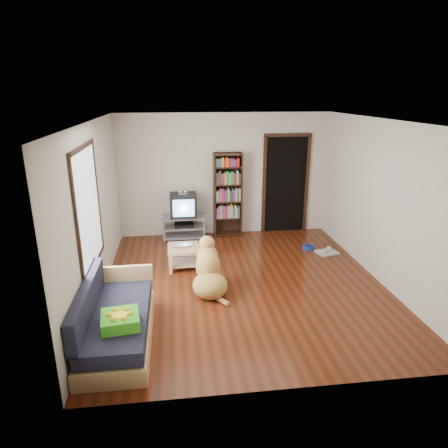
{
  "coord_description": "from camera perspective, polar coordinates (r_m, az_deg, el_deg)",
  "views": [
    {
      "loc": [
        -1.06,
        -5.85,
        3.0
      ],
      "look_at": [
        -0.27,
        0.41,
        0.9
      ],
      "focal_mm": 32.0,
      "sensor_mm": 36.0,
      "label": 1
    }
  ],
  "objects": [
    {
      "name": "grey_rag",
      "position": [
        8.06,
        14.52,
        -3.95
      ],
      "size": [
        0.46,
        0.4,
        0.03
      ],
      "primitive_type": "cube",
      "rotation": [
        0.0,
        0.0,
        0.22
      ],
      "color": "#A7A7A7",
      "rests_on": "ground"
    },
    {
      "name": "wall_left",
      "position": [
        6.21,
        -17.93,
        1.59
      ],
      "size": [
        0.0,
        5.0,
        5.0
      ],
      "primitive_type": "plane",
      "rotation": [
        1.57,
        0.0,
        1.57
      ],
      "color": "beige",
      "rests_on": "ground"
    },
    {
      "name": "ceiling",
      "position": [
        5.96,
        3.19,
        14.52
      ],
      "size": [
        5.0,
        5.0,
        0.0
      ],
      "primitive_type": "plane",
      "rotation": [
        3.14,
        0.0,
        0.0
      ],
      "color": "white",
      "rests_on": "ground"
    },
    {
      "name": "sofa",
      "position": [
        5.31,
        -15.33,
        -13.42
      ],
      "size": [
        0.8,
        1.8,
        0.8
      ],
      "color": "tan",
      "rests_on": "ground"
    },
    {
      "name": "wall_front",
      "position": [
        3.91,
        9.44,
        -7.68
      ],
      "size": [
        4.5,
        0.0,
        4.5
      ],
      "primitive_type": "plane",
      "rotation": [
        -1.57,
        0.0,
        0.0
      ],
      "color": "beige",
      "rests_on": "ground"
    },
    {
      "name": "bookshelf",
      "position": [
        8.51,
        0.51,
        4.81
      ],
      "size": [
        0.6,
        0.3,
        1.8
      ],
      "color": "black",
      "rests_on": "ground"
    },
    {
      "name": "wall_back",
      "position": [
        8.59,
        0.05,
        6.98
      ],
      "size": [
        4.5,
        0.0,
        4.5
      ],
      "primitive_type": "plane",
      "rotation": [
        1.57,
        0.0,
        0.0
      ],
      "color": "beige",
      "rests_on": "ground"
    },
    {
      "name": "ground",
      "position": [
        6.66,
        2.79,
        -8.39
      ],
      "size": [
        5.0,
        5.0,
        0.0
      ],
      "primitive_type": "plane",
      "color": "#541E0E",
      "rests_on": "ground"
    },
    {
      "name": "doorway",
      "position": [
        8.88,
        8.79,
        5.95
      ],
      "size": [
        1.03,
        0.05,
        2.19
      ],
      "color": "black",
      "rests_on": "wall_back"
    },
    {
      "name": "dog",
      "position": [
        6.28,
        -2.18,
        -6.91
      ],
      "size": [
        0.56,
        1.04,
        0.87
      ],
      "color": "#B69946",
      "rests_on": "ground"
    },
    {
      "name": "tv_stand",
      "position": [
        8.55,
        -5.73,
        -0.32
      ],
      "size": [
        0.9,
        0.45,
        0.5
      ],
      "color": "#99999E",
      "rests_on": "ground"
    },
    {
      "name": "coffee_table",
      "position": [
        7.13,
        -5.79,
        -4.13
      ],
      "size": [
        0.55,
        0.55,
        0.4
      ],
      "color": "tan",
      "rests_on": "ground"
    },
    {
      "name": "crt_tv",
      "position": [
        8.44,
        -5.84,
        2.78
      ],
      "size": [
        0.55,
        0.52,
        0.58
      ],
      "color": "black",
      "rests_on": "tv_stand"
    },
    {
      "name": "laptop",
      "position": [
        7.05,
        -5.82,
        -3.22
      ],
      "size": [
        0.39,
        0.28,
        0.03
      ],
      "primitive_type": "imported",
      "rotation": [
        0.0,
        0.0,
        0.16
      ],
      "color": "silver",
      "rests_on": "coffee_table"
    },
    {
      "name": "window",
      "position": [
        5.68,
        -18.83,
        2.07
      ],
      "size": [
        0.03,
        1.46,
        1.7
      ],
      "color": "white",
      "rests_on": "wall_left"
    },
    {
      "name": "wall_right",
      "position": [
        6.94,
        21.62,
        2.89
      ],
      "size": [
        0.0,
        5.0,
        5.0
      ],
      "primitive_type": "plane",
      "rotation": [
        1.57,
        0.0,
        -1.57
      ],
      "color": "beige",
      "rests_on": "ground"
    },
    {
      "name": "green_cushion",
      "position": [
        4.89,
        -14.59,
        -13.15
      ],
      "size": [
        0.48,
        0.48,
        0.14
      ],
      "primitive_type": "cube",
      "rotation": [
        0.0,
        0.0,
        0.14
      ],
      "color": "green",
      "rests_on": "sofa"
    },
    {
      "name": "dog_bowl",
      "position": [
        8.17,
        11.95,
        -3.27
      ],
      "size": [
        0.22,
        0.22,
        0.08
      ],
      "primitive_type": "cylinder",
      "color": "navy",
      "rests_on": "ground"
    }
  ]
}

